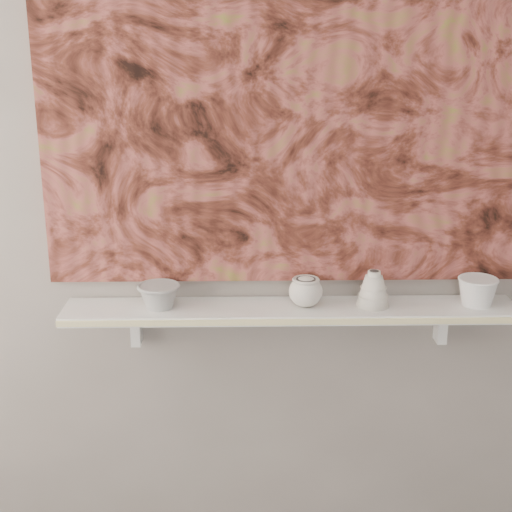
{
  "coord_description": "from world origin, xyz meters",
  "views": [
    {
      "loc": [
        -0.15,
        -0.55,
        1.72
      ],
      "look_at": [
        -0.11,
        1.49,
        1.1
      ],
      "focal_mm": 50.0,
      "sensor_mm": 36.0,
      "label": 1
    }
  ],
  "objects_px": {
    "bowl_grey": "(159,295)",
    "cup_cream": "(306,292)",
    "bell_vessel": "(373,288)",
    "painting": "(292,103)",
    "bowl_white": "(477,291)",
    "shelf": "(291,311)"
  },
  "relations": [
    {
      "from": "bowl_grey",
      "to": "bowl_white",
      "type": "bearing_deg",
      "value": 0.0
    },
    {
      "from": "bell_vessel",
      "to": "bowl_white",
      "type": "relative_size",
      "value": 0.92
    },
    {
      "from": "painting",
      "to": "cup_cream",
      "type": "bearing_deg",
      "value": -60.99
    },
    {
      "from": "shelf",
      "to": "cup_cream",
      "type": "height_order",
      "value": "cup_cream"
    },
    {
      "from": "bowl_grey",
      "to": "bowl_white",
      "type": "height_order",
      "value": "bowl_white"
    },
    {
      "from": "bell_vessel",
      "to": "bowl_white",
      "type": "xyz_separation_m",
      "value": [
        0.32,
        0.0,
        -0.01
      ]
    },
    {
      "from": "bowl_grey",
      "to": "cup_cream",
      "type": "bearing_deg",
      "value": 0.0
    },
    {
      "from": "painting",
      "to": "bell_vessel",
      "type": "bearing_deg",
      "value": -17.67
    },
    {
      "from": "painting",
      "to": "bowl_white",
      "type": "relative_size",
      "value": 12.19
    },
    {
      "from": "bell_vessel",
      "to": "bowl_white",
      "type": "bearing_deg",
      "value": 0.0
    },
    {
      "from": "cup_cream",
      "to": "bell_vessel",
      "type": "bearing_deg",
      "value": 0.0
    },
    {
      "from": "bowl_grey",
      "to": "bell_vessel",
      "type": "relative_size",
      "value": 1.17
    },
    {
      "from": "cup_cream",
      "to": "bowl_white",
      "type": "height_order",
      "value": "cup_cream"
    },
    {
      "from": "bowl_grey",
      "to": "cup_cream",
      "type": "distance_m",
      "value": 0.45
    },
    {
      "from": "painting",
      "to": "bell_vessel",
      "type": "height_order",
      "value": "painting"
    },
    {
      "from": "bell_vessel",
      "to": "painting",
      "type": "bearing_deg",
      "value": 162.33
    },
    {
      "from": "cup_cream",
      "to": "bowl_white",
      "type": "relative_size",
      "value": 0.84
    },
    {
      "from": "shelf",
      "to": "bowl_white",
      "type": "relative_size",
      "value": 11.38
    },
    {
      "from": "cup_cream",
      "to": "bell_vessel",
      "type": "distance_m",
      "value": 0.21
    },
    {
      "from": "shelf",
      "to": "bowl_white",
      "type": "height_order",
      "value": "bowl_white"
    },
    {
      "from": "shelf",
      "to": "bowl_grey",
      "type": "height_order",
      "value": "bowl_grey"
    },
    {
      "from": "painting",
      "to": "bowl_white",
      "type": "bearing_deg",
      "value": -7.96
    }
  ]
}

